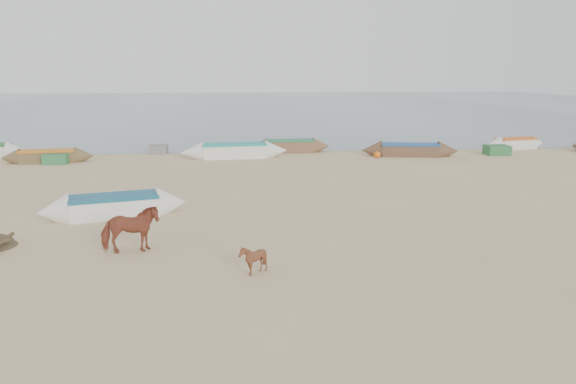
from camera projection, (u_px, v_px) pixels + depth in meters
name	position (u px, v px, depth m)	size (l,w,h in m)	color
ground	(301.00, 251.00, 17.24)	(140.00, 140.00, 0.00)	tan
sea	(243.00, 104.00, 97.04)	(160.00, 160.00, 0.00)	slate
cow_adult	(130.00, 229.00, 16.91)	(0.79, 1.73, 1.46)	brown
calf_front	(253.00, 259.00, 15.14)	(0.69, 0.78, 0.86)	#592F1C
near_canoe	(114.00, 206.00, 21.27)	(5.47, 1.37, 0.82)	white
waterline_canoes	(242.00, 149.00, 36.82)	(56.80, 5.12, 0.94)	brown
beach_clutter	(336.00, 152.00, 36.66)	(45.95, 4.99, 0.64)	#316D3E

